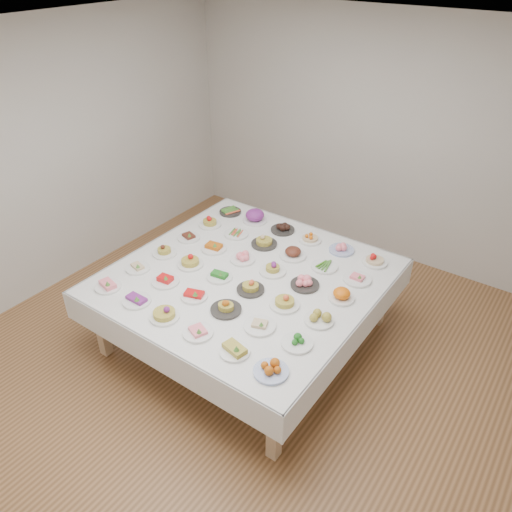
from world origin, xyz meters
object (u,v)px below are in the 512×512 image
Objects in this scene: display_table at (247,281)px; dish_35 at (375,257)px; dish_0 at (108,284)px; dish_18 at (189,236)px.

dish_35 is at bearing 44.76° from display_table.
dish_0 is at bearing -135.11° from display_table.
dish_0 is 0.88× the size of dish_35.
display_table is 0.89m from dish_18.
dish_35 is (1.75, 1.74, 0.02)m from dish_0.
display_table is 1.24m from dish_0.
display_table is at bearing -11.64° from dish_18.
dish_0 is at bearing -90.34° from dish_18.
dish_18 is at bearing 89.66° from dish_0.
dish_35 is at bearing 21.51° from dish_18.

